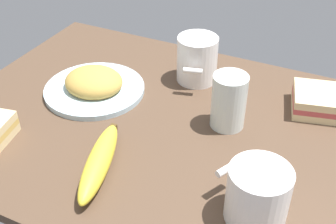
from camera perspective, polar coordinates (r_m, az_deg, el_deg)
name	(u,v)px	position (r cm, az deg, el deg)	size (l,w,h in cm)	color
tabletop	(168,128)	(86.76, 0.00, -2.14)	(90.00, 64.00, 2.00)	#4C3828
plate_of_food	(94,85)	(96.10, -9.65, 3.51)	(21.81, 21.81, 5.44)	silver
coffee_mug_black	(258,194)	(66.96, 11.65, -10.47)	(12.03, 9.84, 9.41)	white
coffee_mug_milky	(197,59)	(97.58, 3.84, 6.98)	(9.02, 11.54, 10.44)	white
sandwich_side	(321,102)	(93.97, 19.35, 1.30)	(12.93, 12.12, 4.40)	beige
glass_of_milk	(229,104)	(84.02, 7.94, 1.08)	(6.73, 6.73, 11.06)	silver
banana	(99,162)	(75.78, -9.01, -6.43)	(9.60, 20.28, 4.00)	yellow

